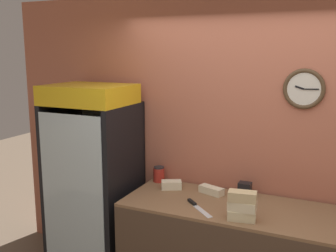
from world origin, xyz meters
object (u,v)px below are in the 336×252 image
Objects in this scene: sandwich_stack_middle at (242,206)px; chefs_knife at (196,206)px; beverage_cooler at (97,171)px; sandwich_flat_right at (211,190)px; napkin_dispenser at (245,189)px; sandwich_stack_bottom at (242,215)px; condiment_jar at (159,174)px; sandwich_stack_top at (242,196)px; sandwich_flat_left at (171,185)px.

sandwich_stack_middle is 0.71× the size of chefs_knife.
beverage_cooler is 7.79× the size of sandwich_flat_right.
chefs_knife is 2.51× the size of napkin_dispenser.
sandwich_stack_bottom is 1.10m from condiment_jar.
sandwich_stack_top is 0.73× the size of chefs_knife.
beverage_cooler is 15.61× the size of napkin_dispenser.
sandwich_stack_top is at bearing -11.96° from beverage_cooler.
beverage_cooler is 12.53× the size of condiment_jar.
sandwich_stack_top is at bearing -29.51° from condiment_jar.
chefs_knife is (-0.40, 0.10, -0.18)m from sandwich_stack_top.
condiment_jar is at bearing 169.67° from sandwich_flat_right.
sandwich_stack_middle is 0.59m from sandwich_flat_right.
sandwich_stack_middle is at bearing -29.51° from condiment_jar.
sandwich_flat_right reaches higher than chefs_knife.
sandwich_stack_bottom is at bearing -11.96° from beverage_cooler.
sandwich_stack_middle is at bearing -14.37° from chefs_knife.
sandwich_flat_left is (-0.76, 0.40, -0.00)m from sandwich_stack_bottom.
sandwich_stack_bottom is 0.86m from sandwich_flat_left.
sandwich_stack_top is 1.84× the size of napkin_dispenser.
condiment_jar is (0.57, 0.22, -0.02)m from beverage_cooler.
sandwich_stack_middle reaches higher than sandwich_flat_left.
sandwich_stack_bottom is 0.52m from napkin_dispenser.
sandwich_stack_middle is 1.79× the size of napkin_dispenser.
sandwich_flat_right is (-0.38, 0.44, -0.08)m from sandwich_stack_middle.
beverage_cooler is 6.22× the size of chefs_knife.
sandwich_stack_bottom is 1.06× the size of sandwich_flat_left.
beverage_cooler is 8.48× the size of sandwich_stack_top.
condiment_jar is at bearing 178.10° from napkin_dispenser.
sandwich_stack_bottom is 1.49× the size of condiment_jar.
sandwich_flat_right is at bearing 4.81° from sandwich_flat_left.
sandwich_flat_left is at bearing 151.96° from sandwich_stack_bottom.
sandwich_stack_middle is (0.00, 0.00, 0.08)m from sandwich_stack_bottom.
sandwich_flat_left is at bearing 151.96° from sandwich_stack_top.
napkin_dispenser is (0.28, 0.08, 0.03)m from sandwich_flat_right.
sandwich_stack_bottom is 1.01× the size of sandwich_stack_top.
beverage_cooler is 1.44m from napkin_dispenser.
sandwich_stack_top is 0.54m from napkin_dispenser.
sandwich_stack_middle is at bearing -11.96° from beverage_cooler.
sandwich_stack_bottom is at bearing -48.63° from sandwich_flat_right.
sandwich_stack_middle is (1.53, -0.32, 0.02)m from beverage_cooler.
napkin_dispenser reaches higher than sandwich_stack_bottom.
sandwich_stack_middle reaches higher than chefs_knife.
sandwich_stack_top is 0.60m from sandwich_flat_right.
chefs_knife is (-0.02, -0.33, -0.02)m from sandwich_flat_right.
sandwich_flat_right is 0.58m from condiment_jar.
sandwich_stack_middle is 0.08m from sandwich_stack_top.
sandwich_stack_bottom is 1.04× the size of sandwich_stack_middle.
napkin_dispenser is at bearing 7.51° from beverage_cooler.
napkin_dispenser is at bearing 101.29° from sandwich_stack_top.
beverage_cooler is at bearing 168.04° from sandwich_stack_top.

